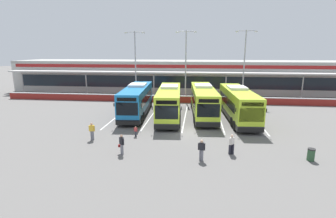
% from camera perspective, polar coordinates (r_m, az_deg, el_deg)
% --- Properties ---
extents(ground_plane, '(200.00, 200.00, 0.00)m').
position_cam_1_polar(ground_plane, '(25.75, 3.20, -5.08)').
color(ground_plane, '#605E5B').
extents(terminal_building, '(70.00, 13.00, 6.00)m').
position_cam_1_polar(terminal_building, '(51.60, 5.10, 7.45)').
color(terminal_building, '#B7B7B2').
rests_on(terminal_building, ground).
extents(red_barrier_wall, '(60.00, 0.40, 1.10)m').
position_cam_1_polar(red_barrier_wall, '(39.66, 4.50, 2.19)').
color(red_barrier_wall, maroon).
rests_on(red_barrier_wall, ground).
extents(coach_bus_leftmost, '(3.56, 12.29, 3.78)m').
position_cam_1_polar(coach_bus_leftmost, '(32.54, -7.01, 1.94)').
color(coach_bus_leftmost, '#1972B7').
rests_on(coach_bus_leftmost, ground).
extents(coach_bus_left_centre, '(3.56, 12.29, 3.78)m').
position_cam_1_polar(coach_bus_left_centre, '(30.84, 0.28, 1.42)').
color(coach_bus_left_centre, '#B7DB2D').
rests_on(coach_bus_left_centre, ground).
extents(coach_bus_centre, '(3.56, 12.29, 3.78)m').
position_cam_1_polar(coach_bus_centre, '(31.89, 7.92, 1.68)').
color(coach_bus_centre, '#B7DB2D').
rests_on(coach_bus_centre, ground).
extents(coach_bus_right_centre, '(3.56, 12.29, 3.78)m').
position_cam_1_polar(coach_bus_right_centre, '(31.05, 15.42, 1.03)').
color(coach_bus_right_centre, '#B7DB2D').
rests_on(coach_bus_right_centre, ground).
extents(bay_stripe_far_west, '(0.14, 13.00, 0.01)m').
position_cam_1_polar(bay_stripe_far_west, '(32.96, -10.88, -1.23)').
color(bay_stripe_far_west, silver).
rests_on(bay_stripe_far_west, ground).
extents(bay_stripe_west, '(0.14, 13.00, 0.01)m').
position_cam_1_polar(bay_stripe_west, '(31.96, -3.67, -1.47)').
color(bay_stripe_west, silver).
rests_on(bay_stripe_west, ground).
extents(bay_stripe_mid_west, '(0.14, 13.00, 0.01)m').
position_cam_1_polar(bay_stripe_mid_west, '(31.50, 3.87, -1.69)').
color(bay_stripe_mid_west, silver).
rests_on(bay_stripe_mid_west, ground).
extents(bay_stripe_centre, '(0.14, 13.00, 0.01)m').
position_cam_1_polar(bay_stripe_centre, '(31.59, 11.50, -1.88)').
color(bay_stripe_centre, silver).
rests_on(bay_stripe_centre, ground).
extents(bay_stripe_mid_east, '(0.14, 13.00, 0.01)m').
position_cam_1_polar(bay_stripe_mid_east, '(32.23, 18.96, -2.04)').
color(bay_stripe_mid_east, silver).
rests_on(bay_stripe_mid_east, ground).
extents(pedestrian_with_handbag, '(0.59, 0.55, 1.62)m').
position_cam_1_polar(pedestrian_with_handbag, '(20.37, -10.39, -7.70)').
color(pedestrian_with_handbag, slate).
rests_on(pedestrian_with_handbag, ground).
extents(pedestrian_in_dark_coat, '(0.54, 0.30, 1.62)m').
position_cam_1_polar(pedestrian_in_dark_coat, '(24.14, -16.73, -4.69)').
color(pedestrian_in_dark_coat, slate).
rests_on(pedestrian_in_dark_coat, ground).
extents(pedestrian_child, '(0.33, 0.22, 1.00)m').
position_cam_1_polar(pedestrian_child, '(24.30, -7.28, -4.94)').
color(pedestrian_child, '#33333D').
rests_on(pedestrian_child, ground).
extents(pedestrian_near_bin, '(0.45, 0.44, 1.62)m').
position_cam_1_polar(pedestrian_near_bin, '(20.64, 14.11, -7.56)').
color(pedestrian_near_bin, black).
rests_on(pedestrian_near_bin, ground).
extents(pedestrian_approaching_bus, '(0.54, 0.35, 1.62)m').
position_cam_1_polar(pedestrian_approaching_bus, '(19.10, 7.54, -8.98)').
color(pedestrian_approaching_bus, slate).
rests_on(pedestrian_approaching_bus, ground).
extents(lamp_post_west, '(3.24, 0.28, 11.00)m').
position_cam_1_polar(lamp_post_west, '(42.51, -7.33, 10.64)').
color(lamp_post_west, '#9E9EA3').
rests_on(lamp_post_west, ground).
extents(lamp_post_centre, '(3.24, 0.28, 11.00)m').
position_cam_1_polar(lamp_post_centre, '(41.01, 4.02, 10.62)').
color(lamp_post_centre, '#9E9EA3').
rests_on(lamp_post_centre, ground).
extents(lamp_post_east, '(3.24, 0.28, 11.00)m').
position_cam_1_polar(lamp_post_east, '(41.27, 16.78, 10.13)').
color(lamp_post_east, '#9E9EA3').
rests_on(lamp_post_east, ground).
extents(litter_bin, '(0.54, 0.54, 0.93)m').
position_cam_1_polar(litter_bin, '(21.83, 29.46, -8.91)').
color(litter_bin, '#2D5133').
rests_on(litter_bin, ground).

